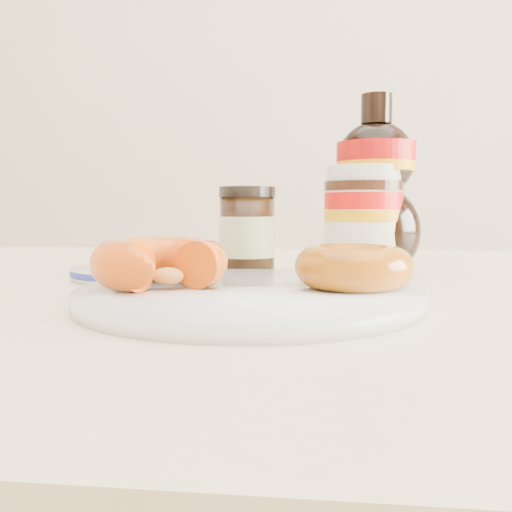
# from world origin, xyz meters

# --- Properties ---
(dining_table) EXTENTS (1.40, 0.90, 0.75)m
(dining_table) POSITION_xyz_m (0.00, 0.10, 0.67)
(dining_table) COLOR beige
(dining_table) RESTS_ON ground
(plate) EXTENTS (0.28, 0.28, 0.01)m
(plate) POSITION_xyz_m (-0.08, -0.05, 0.76)
(plate) COLOR white
(plate) RESTS_ON dining_table
(donut_bitten) EXTENTS (0.14, 0.14, 0.04)m
(donut_bitten) POSITION_xyz_m (-0.15, -0.05, 0.78)
(donut_bitten) COLOR #D85E0C
(donut_bitten) RESTS_ON plate
(donut_whole) EXTENTS (0.10, 0.10, 0.03)m
(donut_whole) POSITION_xyz_m (0.01, -0.04, 0.78)
(donut_whole) COLOR #945C09
(donut_whole) RESTS_ON plate
(nutella_jar) EXTENTS (0.09, 0.09, 0.12)m
(nutella_jar) POSITION_xyz_m (0.03, 0.16, 0.82)
(nutella_jar) COLOR white
(nutella_jar) RESTS_ON dining_table
(syrup_bottle) EXTENTS (0.12, 0.10, 0.21)m
(syrup_bottle) POSITION_xyz_m (0.04, 0.17, 0.85)
(syrup_bottle) COLOR black
(syrup_bottle) RESTS_ON dining_table
(dark_jar) EXTENTS (0.06, 0.06, 0.10)m
(dark_jar) POSITION_xyz_m (-0.10, 0.13, 0.80)
(dark_jar) COLOR black
(dark_jar) RESTS_ON dining_table
(blue_rim_saucer) EXTENTS (0.13, 0.13, 0.01)m
(blue_rim_saucer) POSITION_xyz_m (-0.23, 0.10, 0.76)
(blue_rim_saucer) COLOR white
(blue_rim_saucer) RESTS_ON dining_table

